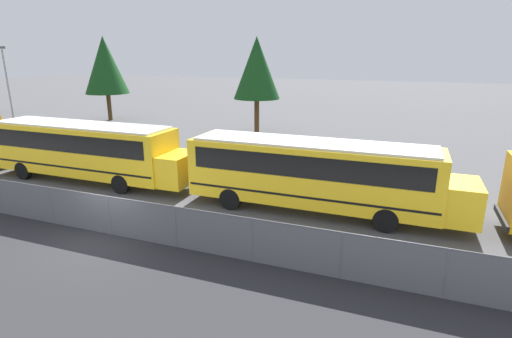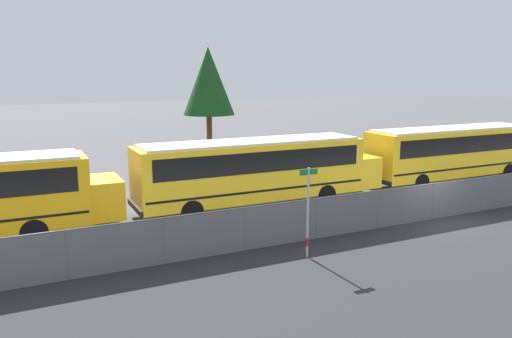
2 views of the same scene
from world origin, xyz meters
The scene contains 6 objects.
ground_plane centered at (0.00, 0.00, 0.00)m, with size 200.00×200.00×0.00m, color #4C4C4F.
fence centered at (0.00, 0.00, 0.84)m, with size 90.81×0.07×1.64m.
school_bus_2 centered at (-6.01, 5.28, 1.93)m, with size 12.52×2.59×3.24m.
school_bus_3 centered at (7.03, 5.33, 1.93)m, with size 12.52×2.59×3.24m.
street_sign centered at (-7.41, -1.56, 1.68)m, with size 0.70×0.09×3.19m.
tree_1 centered at (-2.15, 21.93, 5.73)m, with size 4.09×4.09×8.41m.
Camera 2 is at (-16.26, -15.67, 6.31)m, focal length 35.00 mm.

